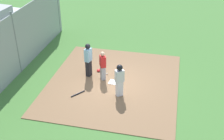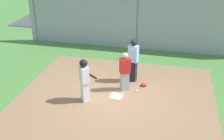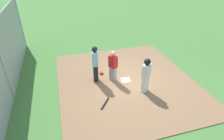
% 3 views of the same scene
% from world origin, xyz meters
% --- Properties ---
extents(ground_plane, '(140.00, 140.00, 0.00)m').
position_xyz_m(ground_plane, '(0.00, 0.00, 0.00)').
color(ground_plane, '#477A38').
extents(dirt_infield, '(7.20, 6.40, 0.03)m').
position_xyz_m(dirt_infield, '(0.00, 0.00, 0.01)').
color(dirt_infield, '#896647').
rests_on(dirt_infield, ground_plane).
extents(home_plate, '(0.49, 0.49, 0.02)m').
position_xyz_m(home_plate, '(0.00, 0.00, 0.04)').
color(home_plate, white).
rests_on(home_plate, dirt_infield).
extents(catcher, '(0.46, 0.41, 1.54)m').
position_xyz_m(catcher, '(-0.21, -0.59, 0.82)').
color(catcher, '#9E9EA3').
rests_on(catcher, dirt_infield).
extents(umpire, '(0.43, 0.34, 1.80)m').
position_xyz_m(umpire, '(-0.39, -1.39, 0.98)').
color(umpire, black).
rests_on(umpire, dirt_infield).
extents(runner, '(0.44, 0.46, 1.62)m').
position_xyz_m(runner, '(1.04, 0.51, 0.95)').
color(runner, silver).
rests_on(runner, dirt_infield).
extents(baseball_bat, '(0.65, 0.51, 0.06)m').
position_xyz_m(baseball_bat, '(1.40, -1.41, 0.06)').
color(baseball_bat, black).
rests_on(baseball_bat, dirt_infield).
extents(catcher_mask, '(0.24, 0.20, 0.12)m').
position_xyz_m(catcher_mask, '(-0.91, -1.01, 0.09)').
color(catcher_mask, red).
rests_on(catcher_mask, dirt_infield).
extents(baseball, '(0.07, 0.07, 0.07)m').
position_xyz_m(baseball, '(-0.69, -0.49, 0.07)').
color(baseball, white).
rests_on(baseball, dirt_infield).
extents(backstop_fence, '(12.00, 0.10, 3.35)m').
position_xyz_m(backstop_fence, '(0.00, -5.08, 1.60)').
color(backstop_fence, '#93999E').
rests_on(backstop_fence, ground_plane).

